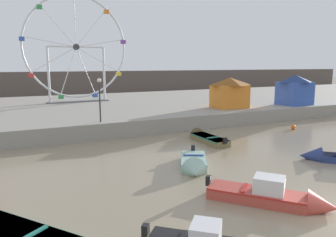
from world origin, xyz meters
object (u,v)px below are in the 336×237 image
(promenade_lamp_near, at_px, (100,93))
(mooring_buoy_orange, at_px, (293,127))
(carnival_booth_blue_tent, at_px, (295,89))
(ferris_wheel_white_frame, at_px, (76,49))
(carnival_booth_orange_canopy, at_px, (230,92))
(motorboat_olive_wood, at_px, (203,137))
(motorboat_faded_red, at_px, (277,197))
(motorboat_seafoam, at_px, (194,165))

(promenade_lamp_near, bearing_deg, mooring_buoy_orange, -14.54)
(carnival_booth_blue_tent, relative_size, mooring_buoy_orange, 8.95)
(promenade_lamp_near, bearing_deg, ferris_wheel_white_frame, 85.62)
(carnival_booth_orange_canopy, distance_m, mooring_buoy_orange, 7.47)
(motorboat_olive_wood, xyz_separation_m, motorboat_faded_red, (-3.46, -11.14, 0.11))
(motorboat_olive_wood, xyz_separation_m, ferris_wheel_white_frame, (-5.71, 19.03, 7.30))
(motorboat_olive_wood, height_order, motorboat_seafoam, motorboat_seafoam)
(mooring_buoy_orange, bearing_deg, carnival_booth_blue_tent, 42.98)
(motorboat_seafoam, bearing_deg, mooring_buoy_orange, 141.67)
(motorboat_seafoam, bearing_deg, carnival_booth_blue_tent, 148.93)
(promenade_lamp_near, bearing_deg, motorboat_olive_wood, -31.66)
(motorboat_seafoam, height_order, promenade_lamp_near, promenade_lamp_near)
(motorboat_faded_red, height_order, carnival_booth_orange_canopy, carnival_booth_orange_canopy)
(mooring_buoy_orange, bearing_deg, motorboat_faded_red, -139.27)
(motorboat_olive_wood, height_order, motorboat_faded_red, motorboat_faded_red)
(ferris_wheel_white_frame, height_order, mooring_buoy_orange, ferris_wheel_white_frame)
(promenade_lamp_near, bearing_deg, carnival_booth_blue_tent, 3.38)
(motorboat_olive_wood, relative_size, promenade_lamp_near, 1.42)
(motorboat_olive_wood, xyz_separation_m, carnival_booth_orange_canopy, (7.32, 6.62, 2.67))
(mooring_buoy_orange, bearing_deg, motorboat_olive_wood, 179.94)
(motorboat_olive_wood, height_order, promenade_lamp_near, promenade_lamp_near)
(promenade_lamp_near, bearing_deg, motorboat_seafoam, -74.95)
(motorboat_olive_wood, relative_size, motorboat_seafoam, 1.24)
(promenade_lamp_near, relative_size, mooring_buoy_orange, 7.77)
(carnival_booth_orange_canopy, xyz_separation_m, promenade_lamp_near, (-14.17, -2.40, 0.64))
(ferris_wheel_white_frame, bearing_deg, motorboat_seafoam, -86.47)
(motorboat_seafoam, height_order, carnival_booth_orange_canopy, carnival_booth_orange_canopy)
(motorboat_olive_wood, distance_m, ferris_wheel_white_frame, 21.16)
(motorboat_olive_wood, bearing_deg, ferris_wheel_white_frame, 16.34)
(motorboat_faded_red, distance_m, motorboat_seafoam, 5.53)
(carnival_booth_orange_canopy, distance_m, promenade_lamp_near, 14.39)
(motorboat_faded_red, height_order, carnival_booth_blue_tent, carnival_booth_blue_tent)
(ferris_wheel_white_frame, height_order, promenade_lamp_near, ferris_wheel_white_frame)
(motorboat_faded_red, relative_size, mooring_buoy_orange, 10.73)
(carnival_booth_orange_canopy, height_order, promenade_lamp_near, promenade_lamp_near)
(motorboat_seafoam, relative_size, ferris_wheel_white_frame, 0.31)
(carnival_booth_blue_tent, bearing_deg, motorboat_faded_red, -141.30)
(motorboat_seafoam, relative_size, carnival_booth_blue_tent, 0.99)
(motorboat_seafoam, distance_m, mooring_buoy_orange, 14.77)
(motorboat_olive_wood, relative_size, mooring_buoy_orange, 11.00)
(motorboat_faded_red, xyz_separation_m, ferris_wheel_white_frame, (-2.25, 30.16, 7.19))
(motorboat_seafoam, distance_m, promenade_lamp_near, 10.74)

